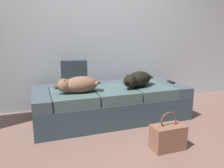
{
  "coord_description": "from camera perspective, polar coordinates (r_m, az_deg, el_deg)",
  "views": [
    {
      "loc": [
        -0.91,
        -1.63,
        1.07
      ],
      "look_at": [
        0.0,
        0.91,
        0.47
      ],
      "focal_mm": 34.59,
      "sensor_mm": 36.0,
      "label": 1
    }
  ],
  "objects": [
    {
      "name": "ground_plane",
      "position": [
        2.16,
        8.57,
        -17.5
      ],
      "size": [
        10.0,
        10.0,
        0.0
      ],
      "primitive_type": "plane",
      "color": "#805F54"
    },
    {
      "name": "back_wall",
      "position": [
        3.41,
        -4.31,
        17.96
      ],
      "size": [
        6.4,
        0.1,
        2.8
      ],
      "primitive_type": "cube",
      "color": "silver",
      "rests_on": "ground"
    },
    {
      "name": "couch",
      "position": [
        2.88,
        -0.34,
        -4.91
      ],
      "size": [
        1.96,
        0.87,
        0.42
      ],
      "color": "#344A52",
      "rests_on": "ground"
    },
    {
      "name": "dog_tan",
      "position": [
        2.56,
        -8.95,
        -0.14
      ],
      "size": [
        0.56,
        0.27,
        0.19
      ],
      "color": "#895D47",
      "rests_on": "couch"
    },
    {
      "name": "dog_dark",
      "position": [
        2.83,
        6.74,
        1.25
      ],
      "size": [
        0.54,
        0.44,
        0.2
      ],
      "color": "black",
      "rests_on": "couch"
    },
    {
      "name": "tv_remote",
      "position": [
        3.19,
        15.34,
        0.51
      ],
      "size": [
        0.06,
        0.15,
        0.02
      ],
      "primitive_type": "cube",
      "rotation": [
        0.0,
        0.0,
        -0.09
      ],
      "color": "black",
      "rests_on": "couch"
    },
    {
      "name": "throw_pillow",
      "position": [
        2.91,
        -9.93,
        2.83
      ],
      "size": [
        0.36,
        0.18,
        0.34
      ],
      "primitive_type": "cube",
      "rotation": [
        0.0,
        0.0,
        -0.17
      ],
      "color": "#293338",
      "rests_on": "couch"
    },
    {
      "name": "handbag",
      "position": [
        2.21,
        14.53,
        -13.31
      ],
      "size": [
        0.32,
        0.18,
        0.38
      ],
      "color": "#8C5A46",
      "rests_on": "ground"
    }
  ]
}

